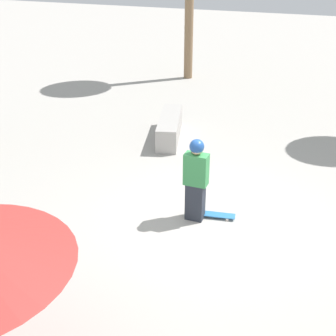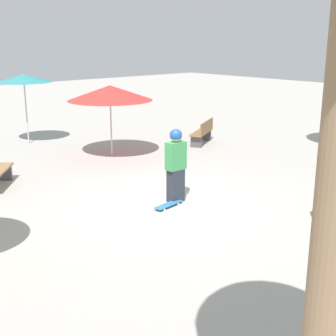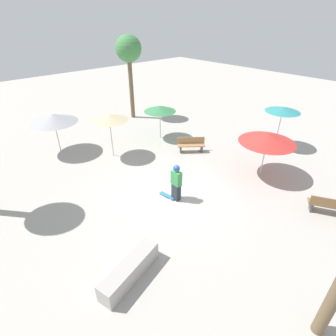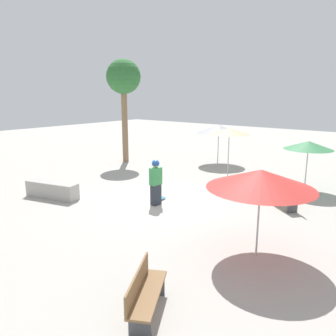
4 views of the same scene
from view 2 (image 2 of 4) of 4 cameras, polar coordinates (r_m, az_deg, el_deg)
name	(u,v)px [view 2 (image 2 of 4)]	position (r m, az deg, el deg)	size (l,w,h in m)	color
ground_plane	(166,204)	(10.81, -0.28, -4.46)	(60.00, 60.00, 0.00)	#ADA8A0
skater_main	(176,163)	(10.73, 0.95, 0.62)	(0.46, 0.29, 1.73)	#282D38
skateboard	(168,205)	(10.63, 0.05, -4.48)	(0.82, 0.32, 0.07)	teal
bench_far	(203,132)	(16.90, 4.27, 4.37)	(1.61, 1.16, 0.85)	#47474C
shade_umbrella_red	(110,93)	(14.95, -7.08, 9.08)	(2.68, 2.68, 2.27)	#B7B7BC
shade_umbrella_teal	(24,78)	(17.49, -17.19, 10.40)	(1.97, 1.97, 2.47)	#B7B7BC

